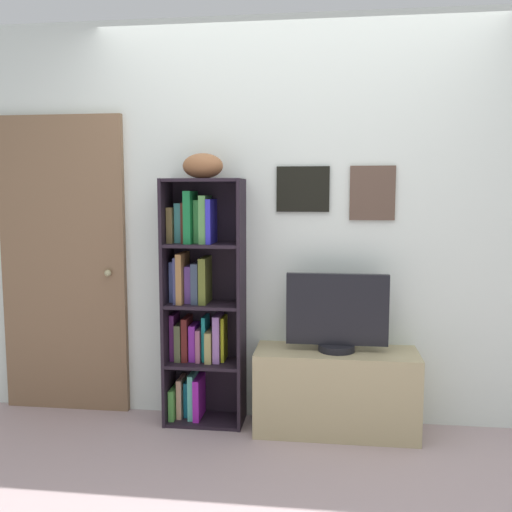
{
  "coord_description": "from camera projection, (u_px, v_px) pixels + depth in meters",
  "views": [
    {
      "loc": [
        0.2,
        -2.38,
        1.46
      ],
      "look_at": [
        -0.21,
        0.85,
        1.09
      ],
      "focal_mm": 38.85,
      "sensor_mm": 36.0,
      "label": 1
    }
  ],
  "objects": [
    {
      "name": "tv_stand",
      "position": [
        336.0,
        391.0,
        3.37
      ],
      "size": [
        0.98,
        0.36,
        0.51
      ],
      "color": "tan",
      "rests_on": "ground"
    },
    {
      "name": "bookshelf",
      "position": [
        199.0,
        302.0,
        3.5
      ],
      "size": [
        0.49,
        0.27,
        1.54
      ],
      "color": "black",
      "rests_on": "ground"
    },
    {
      "name": "football",
      "position": [
        203.0,
        166.0,
        3.37
      ],
      "size": [
        0.26,
        0.17,
        0.15
      ],
      "primitive_type": "ellipsoid",
      "rotation": [
        0.0,
        0.0,
        -0.05
      ],
      "color": "#955D38",
      "rests_on": "bookshelf"
    },
    {
      "name": "television",
      "position": [
        337.0,
        314.0,
        3.32
      ],
      "size": [
        0.61,
        0.22,
        0.47
      ],
      "color": "black",
      "rests_on": "tv_stand"
    },
    {
      "name": "back_wall",
      "position": [
        295.0,
        223.0,
        3.5
      ],
      "size": [
        4.8,
        0.08,
        2.54
      ],
      "color": "white",
      "rests_on": "ground"
    },
    {
      "name": "door",
      "position": [
        63.0,
        266.0,
        3.67
      ],
      "size": [
        0.85,
        0.09,
        1.96
      ],
      "color": "brown",
      "rests_on": "ground"
    }
  ]
}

